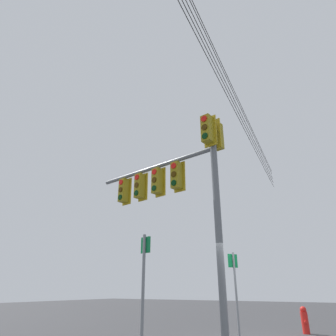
# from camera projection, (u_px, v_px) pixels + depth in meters

# --- Properties ---
(signal_mast_assembly) EXTENTS (5.27, 1.39, 6.45)m
(signal_mast_assembly) POSITION_uv_depth(u_px,v_px,m) (177.00, 180.00, 9.82)
(signal_mast_assembly) COLOR slate
(signal_mast_assembly) RESTS_ON ground
(route_sign_primary) EXTENTS (0.20, 0.37, 2.45)m
(route_sign_primary) POSITION_uv_depth(u_px,v_px,m) (235.00, 282.00, 9.39)
(route_sign_primary) COLOR slate
(route_sign_primary) RESTS_ON ground
(fire_hydrant) EXTENTS (0.22, 0.30, 0.81)m
(fire_hydrant) POSITION_uv_depth(u_px,v_px,m) (305.00, 320.00, 9.69)
(fire_hydrant) COLOR red
(fire_hydrant) RESTS_ON ground
(route_sign_secondary) EXTENTS (0.30, 0.13, 2.50)m
(route_sign_secondary) POSITION_uv_depth(u_px,v_px,m) (144.00, 281.00, 6.46)
(route_sign_secondary) COLOR slate
(route_sign_secondary) RESTS_ON ground
(overhead_wire_span) EXTENTS (1.91, 28.68, 1.55)m
(overhead_wire_span) POSITION_uv_depth(u_px,v_px,m) (218.00, 66.00, 11.92)
(overhead_wire_span) COLOR black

